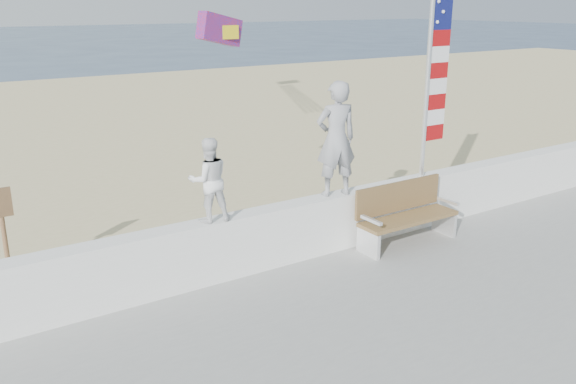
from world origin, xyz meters
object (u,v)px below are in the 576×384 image
child (209,180)px  bench (405,213)px  flag (434,65)px  adult (336,139)px

child → bench: (3.29, -0.45, -0.98)m
child → flag: (4.21, -0.00, 1.32)m
flag → bench: bearing=-153.6°
adult → flag: flag is taller
adult → bench: 1.76m
child → bench: child is taller
child → flag: 4.41m
adult → flag: size_ratio=0.51×
adult → bench: adult is taller
bench → flag: bearing=26.4°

